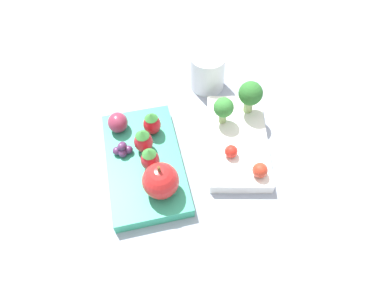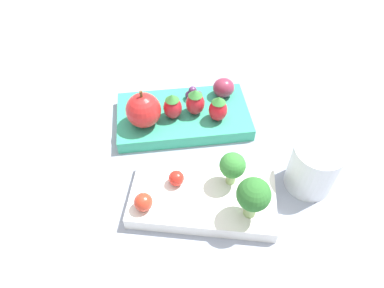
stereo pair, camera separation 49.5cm
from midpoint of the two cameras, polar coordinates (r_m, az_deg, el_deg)
name	(u,v)px [view 2 (the right image)]	position (r m, az deg, el deg)	size (l,w,h in m)	color
ground_plane	(192,160)	(0.49, 21.06, -22.13)	(4.00, 4.00, 0.00)	#939EB2
bento_box_savoury	(203,199)	(0.47, 25.85, -29.81)	(0.20, 0.13, 0.02)	white
bento_box_fruit	(183,116)	(0.51, 17.54, -13.02)	(0.22, 0.14, 0.02)	#33A87F
broccoli_floret_0	(232,166)	(0.45, 31.75, -24.77)	(0.03, 0.03, 0.05)	#93B770
broccoli_floret_1	(253,196)	(0.45, 37.19, -29.52)	(0.04, 0.04, 0.06)	#93B770
cherry_tomato_0	(176,178)	(0.44, 21.40, -27.79)	(0.02, 0.02, 0.02)	red
cherry_tomato_1	(143,202)	(0.42, 16.86, -33.47)	(0.02, 0.02, 0.02)	red
apple	(143,110)	(0.45, 11.90, -14.05)	(0.05, 0.05, 0.06)	red
strawberry_0	(218,109)	(0.50, 25.02, -12.37)	(0.03, 0.03, 0.05)	red
strawberry_1	(173,106)	(0.47, 16.84, -12.48)	(0.03, 0.03, 0.05)	red
strawberry_2	(195,102)	(0.49, 20.70, -11.19)	(0.03, 0.03, 0.05)	red
plum	(224,88)	(0.53, 24.32, -7.19)	(0.04, 0.03, 0.03)	#892D47
grape_cluster	(193,94)	(0.51, 18.96, -8.63)	(0.03, 0.03, 0.02)	#562D5B
drinking_cup	(313,167)	(0.53, 41.51, -21.23)	(0.07, 0.07, 0.07)	silver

